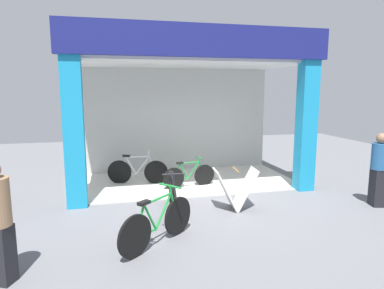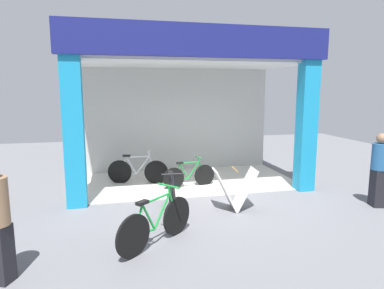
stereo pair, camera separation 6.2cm
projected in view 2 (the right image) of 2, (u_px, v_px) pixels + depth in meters
The scene contains 8 objects.
ground_plane at pixel (199, 197), 8.07m from camera, with size 19.79×19.79×0.00m, color slate.
shop_facade at pixel (185, 105), 9.24m from camera, with size 6.10×3.24×3.92m.
bicycle_inside_0 at pixel (189, 176), 8.84m from camera, with size 1.42×0.39×0.79m.
bicycle_inside_1 at pixel (138, 171), 9.16m from camera, with size 1.59×0.54×0.90m.
bicycle_parked_0 at pixel (156, 223), 5.53m from camera, with size 1.33×1.15×0.94m.
bicycle_parked_1 at pixel (172, 195), 7.05m from camera, with size 0.45×1.63×0.90m.
sandwich_board_sign at pixel (235, 189), 7.18m from camera, with size 0.93×0.59×0.89m.
pedestrian_1 at pixel (379, 169), 7.33m from camera, with size 0.44×0.44×1.61m.
Camera 2 is at (-1.92, -7.53, 2.52)m, focal length 31.87 mm.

